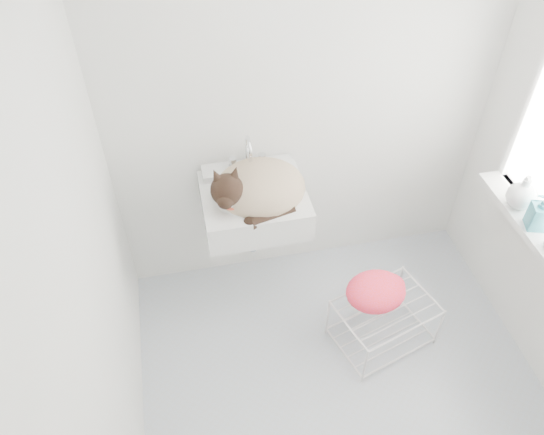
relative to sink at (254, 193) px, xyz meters
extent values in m
cube|color=#ACB2B9|center=(0.34, -0.74, -0.85)|extent=(2.20, 2.00, 0.02)
cube|color=white|center=(0.34, 0.26, 0.40)|extent=(2.20, 0.02, 2.50)
cube|color=white|center=(-0.76, -0.74, 0.40)|extent=(0.02, 2.00, 2.50)
cube|color=white|center=(1.35, -0.54, -0.02)|extent=(0.16, 0.88, 0.04)
cube|color=silver|center=(0.00, 0.00, 0.00)|extent=(0.57, 0.50, 0.23)
ellipsoid|color=tan|center=(0.03, -0.01, 0.03)|extent=(0.48, 0.41, 0.24)
sphere|color=black|center=(-0.15, -0.09, 0.14)|extent=(0.18, 0.18, 0.17)
torus|color=#C54024|center=(-0.13, -0.09, 0.09)|extent=(0.15, 0.15, 0.07)
cube|color=silver|center=(0.66, -0.51, -0.70)|extent=(0.61, 0.51, 0.32)
ellipsoid|color=#FC2600|center=(0.60, -0.45, -0.50)|extent=(0.38, 0.29, 0.14)
imported|color=teal|center=(1.34, -0.55, 0.00)|extent=(0.12, 0.12, 0.21)
imported|color=white|center=(1.34, -0.39, 0.00)|extent=(0.21, 0.21, 0.19)
camera|label=1|loc=(-0.35, -2.16, 1.93)|focal=35.47mm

